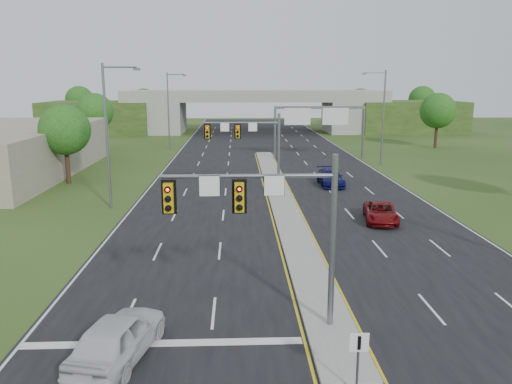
{
  "coord_description": "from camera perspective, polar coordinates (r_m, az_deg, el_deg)",
  "views": [
    {
      "loc": [
        -3.65,
        -18.17,
        9.6
      ],
      "look_at": [
        -2.5,
        11.76,
        3.0
      ],
      "focal_mm": 35.0,
      "sensor_mm": 36.0,
      "label": 1
    }
  ],
  "objects": [
    {
      "name": "ground",
      "position": [
        20.87,
        8.42,
        -15.1
      ],
      "size": [
        240.0,
        240.0,
        0.0
      ],
      "primitive_type": "plane",
      "color": "#294017",
      "rests_on": "ground"
    },
    {
      "name": "road",
      "position": [
        54.15,
        1.7,
        2.22
      ],
      "size": [
        24.0,
        160.0,
        0.02
      ],
      "primitive_type": "cube",
      "color": "black",
      "rests_on": "ground"
    },
    {
      "name": "median",
      "position": [
        42.41,
        2.79,
        -0.53
      ],
      "size": [
        2.0,
        54.0,
        0.16
      ],
      "primitive_type": "cube",
      "color": "gray",
      "rests_on": "road"
    },
    {
      "name": "lane_markings",
      "position": [
        48.14,
        1.47,
        0.95
      ],
      "size": [
        23.72,
        160.0,
        0.01
      ],
      "color": "gold",
      "rests_on": "road"
    },
    {
      "name": "signal_mast_near",
      "position": [
        18.79,
        2.11,
        -2.61
      ],
      "size": [
        6.62,
        0.6,
        7.0
      ],
      "color": "slate",
      "rests_on": "ground"
    },
    {
      "name": "signal_mast_far",
      "position": [
        43.39,
        -0.36,
        5.98
      ],
      "size": [
        6.62,
        0.6,
        7.0
      ],
      "color": "slate",
      "rests_on": "ground"
    },
    {
      "name": "keep_right_sign",
      "position": [
        16.27,
        11.62,
        -17.63
      ],
      "size": [
        0.6,
        0.13,
        2.2
      ],
      "color": "slate",
      "rests_on": "ground"
    },
    {
      "name": "sign_gantry",
      "position": [
        64.08,
        7.16,
        8.43
      ],
      "size": [
        11.58,
        0.44,
        6.67
      ],
      "color": "slate",
      "rests_on": "ground"
    },
    {
      "name": "overpass",
      "position": [
        98.42,
        -0.08,
        8.9
      ],
      "size": [
        80.0,
        14.0,
        8.1
      ],
      "color": "gray",
      "rests_on": "ground"
    },
    {
      "name": "lightpole_l_mid",
      "position": [
        39.52,
        -16.44,
        6.85
      ],
      "size": [
        2.85,
        0.25,
        11.0
      ],
      "color": "slate",
      "rests_on": "ground"
    },
    {
      "name": "lightpole_l_far",
      "position": [
        73.89,
        -9.84,
        9.53
      ],
      "size": [
        2.85,
        0.25,
        11.0
      ],
      "color": "slate",
      "rests_on": "ground"
    },
    {
      "name": "lightpole_r_far",
      "position": [
        60.69,
        14.18,
        8.75
      ],
      "size": [
        2.85,
        0.25,
        11.0
      ],
      "color": "slate",
      "rests_on": "ground"
    },
    {
      "name": "tree_l_near",
      "position": [
        51.06,
        -21.02,
        6.64
      ],
      "size": [
        4.8,
        4.8,
        7.6
      ],
      "color": "#382316",
      "rests_on": "ground"
    },
    {
      "name": "tree_l_mid",
      "position": [
        76.06,
        -17.94,
        8.74
      ],
      "size": [
        5.2,
        5.2,
        8.12
      ],
      "color": "#382316",
      "rests_on": "ground"
    },
    {
      "name": "tree_r_mid",
      "position": [
        79.06,
        20.07,
        8.71
      ],
      "size": [
        5.2,
        5.2,
        8.12
      ],
      "color": "#382316",
      "rests_on": "ground"
    },
    {
      "name": "tree_back_a",
      "position": [
        117.37,
        -19.52,
        9.89
      ],
      "size": [
        6.0,
        6.0,
        8.85
      ],
      "color": "#382316",
      "rests_on": "ground"
    },
    {
      "name": "tree_back_b",
      "position": [
        114.07,
        -12.68,
        10.07
      ],
      "size": [
        5.6,
        5.6,
        8.32
      ],
      "color": "#382316",
      "rests_on": "ground"
    },
    {
      "name": "tree_back_c",
      "position": [
        115.6,
        11.82,
        10.14
      ],
      "size": [
        5.6,
        5.6,
        8.32
      ],
      "color": "#382316",
      "rests_on": "ground"
    },
    {
      "name": "tree_back_d",
      "position": [
        119.71,
        18.45,
        10.0
      ],
      "size": [
        6.0,
        6.0,
        8.85
      ],
      "color": "#382316",
      "rests_on": "ground"
    },
    {
      "name": "car_white",
      "position": [
        18.86,
        -15.52,
        -15.65
      ],
      "size": [
        3.06,
        5.28,
        1.69
      ],
      "primitive_type": "imported",
      "rotation": [
        0.0,
        0.0,
        2.92
      ],
      "color": "silver",
      "rests_on": "road"
    },
    {
      "name": "car_far_a",
      "position": [
        36.06,
        14.08,
        -2.28
      ],
      "size": [
        2.96,
        5.03,
        1.31
      ],
      "primitive_type": "imported",
      "rotation": [
        0.0,
        0.0,
        -0.17
      ],
      "color": "maroon",
      "rests_on": "road"
    },
    {
      "name": "car_far_b",
      "position": [
        47.84,
        8.51,
        1.64
      ],
      "size": [
        2.13,
        5.16,
        1.49
      ],
      "primitive_type": "imported",
      "rotation": [
        0.0,
        0.0,
        0.01
      ],
      "color": "#0C0C48",
      "rests_on": "road"
    }
  ]
}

